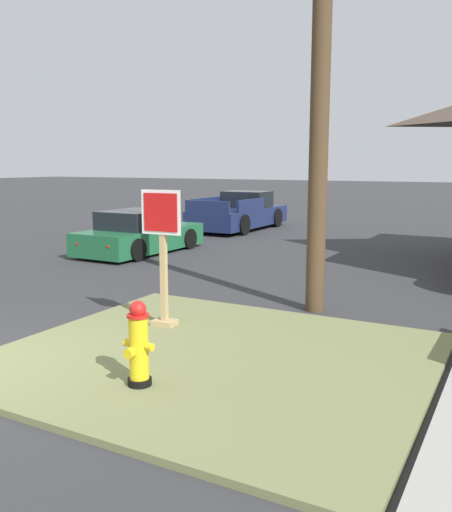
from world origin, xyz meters
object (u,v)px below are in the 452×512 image
at_px(fire_hydrant, 139,346).
at_px(pickup_truck_navy, 240,214).
at_px(utility_pole, 322,16).
at_px(manhole_cover, 133,312).
at_px(parked_sedan_green, 139,234).
at_px(stop_sign, 163,262).

xyz_separation_m(fire_hydrant, pickup_truck_navy, (-6.27, 14.73, 0.07)).
bearing_deg(utility_pole, manhole_cover, -149.31).
bearing_deg(parked_sedan_green, manhole_cover, -53.67).
relative_size(fire_hydrant, manhole_cover, 1.41).
bearing_deg(manhole_cover, fire_hydrant, -50.70).
xyz_separation_m(fire_hydrant, parked_sedan_green, (-6.16, 8.07, -0.01)).
bearing_deg(utility_pole, parked_sedan_green, 150.80).
relative_size(stop_sign, pickup_truck_navy, 0.41).
height_order(fire_hydrant, stop_sign, stop_sign).
height_order(fire_hydrant, utility_pole, utility_pole).
bearing_deg(fire_hydrant, pickup_truck_navy, 113.08).
distance_m(fire_hydrant, parked_sedan_green, 10.15).
bearing_deg(parked_sedan_green, pickup_truck_navy, 91.00).
xyz_separation_m(stop_sign, utility_pole, (1.67, 2.24, 3.87)).
bearing_deg(utility_pole, stop_sign, -126.69).
bearing_deg(utility_pole, pickup_truck_navy, 123.27).
xyz_separation_m(stop_sign, pickup_truck_navy, (-5.16, 12.64, -0.46)).
distance_m(manhole_cover, parked_sedan_green, 6.70).
distance_m(fire_hydrant, pickup_truck_navy, 16.01).
relative_size(fire_hydrant, pickup_truck_navy, 0.19).
xyz_separation_m(stop_sign, manhole_cover, (-1.09, 0.60, -1.07)).
relative_size(parked_sedan_green, pickup_truck_navy, 0.81).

